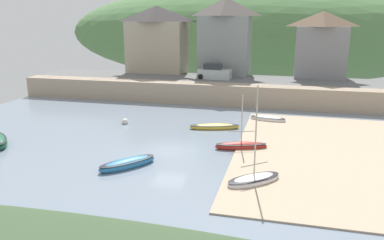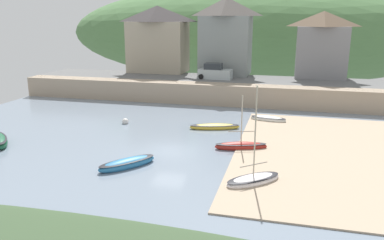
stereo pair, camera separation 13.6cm
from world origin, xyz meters
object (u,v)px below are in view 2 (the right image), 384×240
object	(u,v)px
sailboat_white_hull	(253,180)
waterfront_building_centre	(226,36)
rowboat_small_beached	(241,146)
mooring_buoy	(125,122)
waterfront_building_right	(322,44)
parked_car_near_slipway	(215,72)
sailboat_blue_trim	(215,127)
waterfront_building_left	(158,39)
fishing_boat_green	(127,163)
motorboat_with_cabin	(268,119)

from	to	relation	value
sailboat_white_hull	waterfront_building_centre	bearing A→B (deg)	61.86
rowboat_small_beached	mooring_buoy	size ratio (longest dim) A/B	6.89
rowboat_small_beached	waterfront_building_right	bearing A→B (deg)	57.92
parked_car_near_slipway	sailboat_blue_trim	bearing A→B (deg)	-74.85
waterfront_building_left	waterfront_building_right	size ratio (longest dim) A/B	1.10
rowboat_small_beached	sailboat_white_hull	bearing A→B (deg)	-91.58
waterfront_building_right	rowboat_small_beached	distance (m)	25.32
sailboat_blue_trim	fishing_boat_green	world-z (taller)	fishing_boat_green
waterfront_building_centre	motorboat_with_cabin	size ratio (longest dim) A/B	2.75
sailboat_blue_trim	sailboat_white_hull	distance (m)	12.17
sailboat_blue_trim	mooring_buoy	bearing A→B (deg)	165.94
sailboat_blue_trim	sailboat_white_hull	xyz separation A→B (m)	(4.60, -11.26, 0.06)
sailboat_blue_trim	fishing_boat_green	xyz separation A→B (m)	(-4.00, -10.63, 0.05)
waterfront_building_centre	motorboat_with_cabin	xyz separation A→B (m)	(6.77, -14.56, -7.27)
waterfront_building_centre	waterfront_building_right	distance (m)	12.23
motorboat_with_cabin	fishing_boat_green	bearing A→B (deg)	-110.29
rowboat_small_beached	sailboat_white_hull	xyz separation A→B (m)	(1.56, -6.23, -0.00)
waterfront_building_right	sailboat_blue_trim	xyz separation A→B (m)	(-10.00, -18.48, -6.40)
waterfront_building_left	sailboat_blue_trim	distance (m)	22.92
waterfront_building_centre	fishing_boat_green	distance (m)	30.05
waterfront_building_centre	waterfront_building_right	bearing A→B (deg)	0.00
waterfront_building_left	fishing_boat_green	distance (m)	30.86
mooring_buoy	sailboat_white_hull	bearing A→B (deg)	-39.42
sailboat_blue_trim	waterfront_building_centre	bearing A→B (deg)	80.28
rowboat_small_beached	sailboat_blue_trim	bearing A→B (deg)	105.57
waterfront_building_right	motorboat_with_cabin	world-z (taller)	waterfront_building_right
rowboat_small_beached	parked_car_near_slipway	bearing A→B (deg)	91.37
waterfront_building_right	sailboat_white_hull	size ratio (longest dim) A/B	1.32
fishing_boat_green	mooring_buoy	bearing A→B (deg)	63.62
sailboat_blue_trim	parked_car_near_slipway	distance (m)	14.56
parked_car_near_slipway	mooring_buoy	size ratio (longest dim) A/B	6.59
sailboat_blue_trim	waterfront_building_right	bearing A→B (deg)	45.08
waterfront_building_left	rowboat_small_beached	world-z (taller)	waterfront_building_left
fishing_boat_green	parked_car_near_slipway	xyz separation A→B (m)	(1.24, 24.60, 2.96)
rowboat_small_beached	parked_car_near_slipway	world-z (taller)	parked_car_near_slipway
sailboat_white_hull	mooring_buoy	xyz separation A→B (m)	(-13.25, 10.89, -0.06)
sailboat_white_hull	waterfront_building_right	bearing A→B (deg)	38.70
sailboat_blue_trim	sailboat_white_hull	world-z (taller)	sailboat_white_hull
sailboat_white_hull	motorboat_with_cabin	world-z (taller)	sailboat_white_hull
waterfront_building_centre	parked_car_near_slipway	distance (m)	6.24
waterfront_building_right	sailboat_blue_trim	size ratio (longest dim) A/B	1.75
waterfront_building_centre	fishing_boat_green	xyz separation A→B (m)	(-1.80, -29.10, -7.24)
waterfront_building_left	fishing_boat_green	bearing A→B (deg)	-75.09
sailboat_white_hull	fishing_boat_green	world-z (taller)	sailboat_white_hull
fishing_boat_green	parked_car_near_slipway	distance (m)	24.81
waterfront_building_centre	sailboat_blue_trim	world-z (taller)	waterfront_building_centre
waterfront_building_centre	parked_car_near_slipway	world-z (taller)	waterfront_building_centre
waterfront_building_left	waterfront_building_centre	world-z (taller)	waterfront_building_centre
motorboat_with_cabin	waterfront_building_left	bearing A→B (deg)	148.49
fishing_boat_green	mooring_buoy	size ratio (longest dim) A/B	6.26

